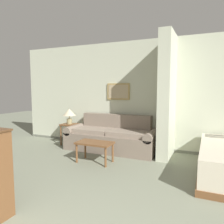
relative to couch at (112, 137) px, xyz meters
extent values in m
cube|color=beige|center=(0.99, 0.48, 1.00)|extent=(7.72, 0.12, 2.60)
cube|color=slate|center=(0.99, 0.41, -0.27)|extent=(7.72, 0.02, 0.06)
cube|color=tan|center=(0.00, 0.40, 1.08)|extent=(0.59, 0.02, 0.41)
cube|color=tan|center=(0.00, 0.39, 1.08)|extent=(0.52, 0.01, 0.34)
cube|color=beige|center=(1.27, -0.01, 1.00)|extent=(0.24, 0.85, 2.60)
cube|color=gray|center=(0.00, -0.04, -0.10)|extent=(1.77, 0.84, 0.40)
cube|color=gray|center=(0.00, 0.28, 0.31)|extent=(1.77, 0.20, 0.42)
cube|color=gray|center=(-0.98, -0.04, -0.10)|extent=(0.19, 0.84, 0.40)
cylinder|color=gray|center=(-0.98, -0.04, 0.14)|extent=(0.21, 0.84, 0.21)
cube|color=gray|center=(0.98, -0.04, -0.10)|extent=(0.19, 0.84, 0.40)
cylinder|color=gray|center=(0.98, -0.04, 0.14)|extent=(0.21, 0.84, 0.21)
cube|color=gray|center=(-0.44, -0.09, 0.15)|extent=(0.86, 0.60, 0.10)
cube|color=gray|center=(0.44, -0.09, 0.15)|extent=(0.86, 0.60, 0.10)
cube|color=brown|center=(0.06, -0.95, 0.09)|extent=(0.71, 0.41, 0.04)
cylinder|color=brown|center=(-0.26, -1.12, -0.12)|extent=(0.04, 0.04, 0.37)
cylinder|color=brown|center=(0.37, -1.12, -0.12)|extent=(0.04, 0.04, 0.37)
cylinder|color=brown|center=(-0.26, -0.79, -0.12)|extent=(0.04, 0.04, 0.37)
cylinder|color=brown|center=(0.37, -0.79, -0.12)|extent=(0.04, 0.04, 0.37)
cube|color=brown|center=(-1.22, 0.02, 0.23)|extent=(0.38, 0.38, 0.04)
cylinder|color=brown|center=(-1.38, -0.14, -0.05)|extent=(0.04, 0.04, 0.51)
cylinder|color=brown|center=(-1.06, -0.14, -0.05)|extent=(0.04, 0.04, 0.51)
cylinder|color=brown|center=(-1.38, 0.18, -0.05)|extent=(0.04, 0.04, 0.51)
cylinder|color=brown|center=(-1.06, 0.18, -0.05)|extent=(0.04, 0.04, 0.51)
cylinder|color=tan|center=(-1.22, 0.02, 0.31)|extent=(0.14, 0.14, 0.13)
cylinder|color=tan|center=(-1.22, 0.02, 0.42)|extent=(0.02, 0.02, 0.08)
cone|color=beige|center=(-1.22, 0.02, 0.55)|extent=(0.34, 0.34, 0.18)
camera|label=1|loc=(2.08, -4.65, 1.14)|focal=35.00mm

